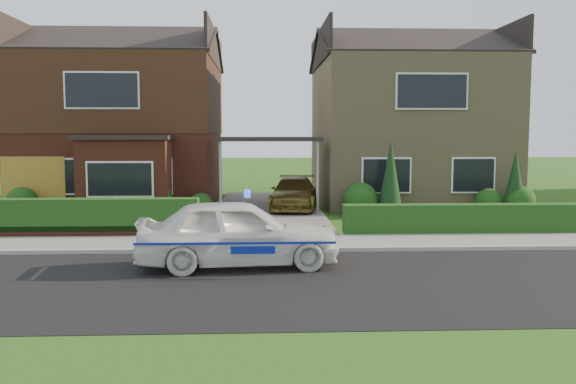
{
  "coord_description": "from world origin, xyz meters",
  "views": [
    {
      "loc": [
        -0.28,
        -11.66,
        2.93
      ],
      "look_at": [
        0.39,
        3.5,
        1.45
      ],
      "focal_mm": 38.0,
      "sensor_mm": 36.0,
      "label": 1
    }
  ],
  "objects": [
    {
      "name": "sidewalk",
      "position": [
        0.0,
        4.1,
        0.05
      ],
      "size": [
        60.0,
        2.0,
        0.1
      ],
      "primitive_type": "cube",
      "color": "slate",
      "rests_on": "ground"
    },
    {
      "name": "dwarf_wall",
      "position": [
        -5.8,
        5.3,
        0.18
      ],
      "size": [
        7.7,
        0.25,
        0.36
      ],
      "primitive_type": "cube",
      "color": "brown",
      "rests_on": "ground"
    },
    {
      "name": "potted_plant_a",
      "position": [
        -3.54,
        7.97,
        0.41
      ],
      "size": [
        0.48,
        0.37,
        0.82
      ],
      "primitive_type": "imported",
      "rotation": [
        0.0,
        0.0,
        -0.2
      ],
      "color": "gray",
      "rests_on": "ground"
    },
    {
      "name": "road",
      "position": [
        0.0,
        0.0,
        0.0
      ],
      "size": [
        60.0,
        6.0,
        0.02
      ],
      "primitive_type": "cube",
      "color": "black",
      "rests_on": "ground"
    },
    {
      "name": "driveway_car",
      "position": [
        0.93,
        10.77,
        0.7
      ],
      "size": [
        2.08,
        4.15,
        1.16
      ],
      "primitive_type": "imported",
      "rotation": [
        0.0,
        0.0,
        -0.12
      ],
      "color": "brown",
      "rests_on": "driveway"
    },
    {
      "name": "shrub_left_mid",
      "position": [
        -4.0,
        9.3,
        0.66
      ],
      "size": [
        1.32,
        1.32,
        1.32
      ],
      "primitive_type": "sphere",
      "color": "#183611",
      "rests_on": "ground"
    },
    {
      "name": "shrub_left_far",
      "position": [
        -8.5,
        9.5,
        0.54
      ],
      "size": [
        1.08,
        1.08,
        1.08
      ],
      "primitive_type": "sphere",
      "color": "#183611",
      "rests_on": "ground"
    },
    {
      "name": "garage_door",
      "position": [
        -8.25,
        9.96,
        1.05
      ],
      "size": [
        2.2,
        0.1,
        2.1
      ],
      "primitive_type": "cube",
      "color": "#9A6421",
      "rests_on": "ground"
    },
    {
      "name": "shrub_right_mid",
      "position": [
        7.8,
        9.5,
        0.48
      ],
      "size": [
        0.96,
        0.96,
        0.96
      ],
      "primitive_type": "sphere",
      "color": "#183611",
      "rests_on": "ground"
    },
    {
      "name": "shrub_right_far",
      "position": [
        8.8,
        9.2,
        0.54
      ],
      "size": [
        1.08,
        1.08,
        1.08
      ],
      "primitive_type": "sphere",
      "color": "#183611",
      "rests_on": "ground"
    },
    {
      "name": "carport_link",
      "position": [
        0.0,
        10.95,
        2.66
      ],
      "size": [
        3.8,
        3.0,
        2.77
      ],
      "color": "black",
      "rests_on": "ground"
    },
    {
      "name": "potted_plant_b",
      "position": [
        -2.5,
        6.0,
        0.39
      ],
      "size": [
        0.56,
        0.55,
        0.79
      ],
      "primitive_type": "imported",
      "rotation": [
        0.0,
        0.0,
        0.73
      ],
      "color": "gray",
      "rests_on": "ground"
    },
    {
      "name": "hedge_left",
      "position": [
        -5.8,
        5.45,
        0.0
      ],
      "size": [
        7.5,
        0.55,
        0.9
      ],
      "primitive_type": "cube",
      "color": "#183611",
      "rests_on": "ground"
    },
    {
      "name": "house_left",
      "position": [
        -5.78,
        13.9,
        3.81
      ],
      "size": [
        7.5,
        9.53,
        7.25
      ],
      "color": "brown",
      "rests_on": "ground"
    },
    {
      "name": "conifer_b",
      "position": [
        8.6,
        9.2,
        1.1
      ],
      "size": [
        0.9,
        0.9,
        2.2
      ],
      "primitive_type": "cone",
      "color": "black",
      "rests_on": "ground"
    },
    {
      "name": "driveway",
      "position": [
        0.0,
        11.0,
        0.06
      ],
      "size": [
        3.8,
        12.0,
        0.12
      ],
      "primitive_type": "cube",
      "color": "#666059",
      "rests_on": "ground"
    },
    {
      "name": "potted_plant_c",
      "position": [
        -6.77,
        6.5,
        0.35
      ],
      "size": [
        0.54,
        0.54,
        0.71
      ],
      "primitive_type": "imported",
      "rotation": [
        0.0,
        0.0,
        1.08
      ],
      "color": "gray",
      "rests_on": "ground"
    },
    {
      "name": "shrub_right_near",
      "position": [
        3.2,
        9.4,
        0.6
      ],
      "size": [
        1.2,
        1.2,
        1.2
      ],
      "primitive_type": "sphere",
      "color": "#183611",
      "rests_on": "ground"
    },
    {
      "name": "police_car",
      "position": [
        -0.79,
        1.48,
        0.75
      ],
      "size": [
        4.05,
        4.55,
        1.66
      ],
      "rotation": [
        0.0,
        0.0,
        1.67
      ],
      "color": "silver",
      "rests_on": "ground"
    },
    {
      "name": "house_right",
      "position": [
        5.8,
        13.99,
        3.66
      ],
      "size": [
        7.5,
        8.06,
        7.25
      ],
      "color": "#96815C",
      "rests_on": "ground"
    },
    {
      "name": "conifer_a",
      "position": [
        4.2,
        9.2,
        1.3
      ],
      "size": [
        0.9,
        0.9,
        2.6
      ],
      "primitive_type": "cone",
      "color": "black",
      "rests_on": "ground"
    },
    {
      "name": "kerb",
      "position": [
        0.0,
        3.05,
        0.06
      ],
      "size": [
        60.0,
        0.16,
        0.12
      ],
      "primitive_type": "cube",
      "color": "#9E9993",
      "rests_on": "ground"
    },
    {
      "name": "shrub_left_near",
      "position": [
        -2.4,
        9.6,
        0.42
      ],
      "size": [
        0.84,
        0.84,
        0.84
      ],
      "primitive_type": "sphere",
      "color": "#183611",
      "rests_on": "ground"
    },
    {
      "name": "ground",
      "position": [
        0.0,
        0.0,
        0.0
      ],
      "size": [
        120.0,
        120.0,
        0.0
      ],
      "primitive_type": "plane",
      "color": "#1F4E15",
      "rests_on": "ground"
    },
    {
      "name": "hedge_right",
      "position": [
        5.8,
        5.35,
        0.0
      ],
      "size": [
        7.5,
        0.55,
        0.8
      ],
      "primitive_type": "cube",
      "color": "#183611",
      "rests_on": "ground"
    }
  ]
}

